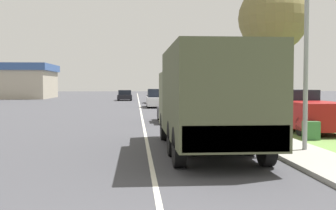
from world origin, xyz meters
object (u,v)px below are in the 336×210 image
car_nearest_ahead (174,111)px  car_second_ahead (156,99)px  car_third_ahead (155,97)px  lamp_post (300,4)px  car_fourth_ahead (125,96)px  military_truck (208,97)px  pickup_truck (303,111)px

car_nearest_ahead → car_second_ahead: (-0.26, 15.47, 0.13)m
car_third_ahead → lamp_post: size_ratio=0.56×
car_fourth_ahead → lamp_post: size_ratio=0.53×
military_truck → pickup_truck: size_ratio=1.39×
car_nearest_ahead → car_third_ahead: bearing=89.8°
car_third_ahead → lamp_post: (2.72, -35.69, 3.78)m
military_truck → car_nearest_ahead: military_truck is taller
military_truck → car_nearest_ahead: 10.82m
car_third_ahead → car_fourth_ahead: bearing=114.0°
car_fourth_ahead → car_second_ahead: bearing=-79.1°
pickup_truck → lamp_post: bearing=-113.2°
car_second_ahead → pickup_truck: bearing=-74.5°
car_second_ahead → car_nearest_ahead: bearing=-89.0°
military_truck → car_third_ahead: 35.23m
car_nearest_ahead → car_third_ahead: 24.46m
car_nearest_ahead → lamp_post: size_ratio=0.53×
pickup_truck → military_truck: bearing=-133.2°
car_second_ahead → car_fourth_ahead: 17.52m
car_third_ahead → car_fourth_ahead: 8.99m
car_second_ahead → car_fourth_ahead: size_ratio=1.20×
car_third_ahead → car_fourth_ahead: car_third_ahead is taller
car_nearest_ahead → car_second_ahead: size_ratio=0.83×
car_fourth_ahead → lamp_post: (6.38, -43.90, 3.88)m
military_truck → lamp_post: (2.73, -0.47, 2.78)m
pickup_truck → lamp_post: (-2.65, -6.20, 3.61)m
car_fourth_ahead → car_third_ahead: bearing=-66.0°
car_second_ahead → car_fourth_ahead: (-3.33, 17.20, -0.13)m
military_truck → car_nearest_ahead: bearing=90.4°
car_second_ahead → car_third_ahead: size_ratio=1.14×
car_third_ahead → pickup_truck: 29.98m
car_third_ahead → lamp_post: lamp_post is taller
military_truck → car_third_ahead: bearing=90.0°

